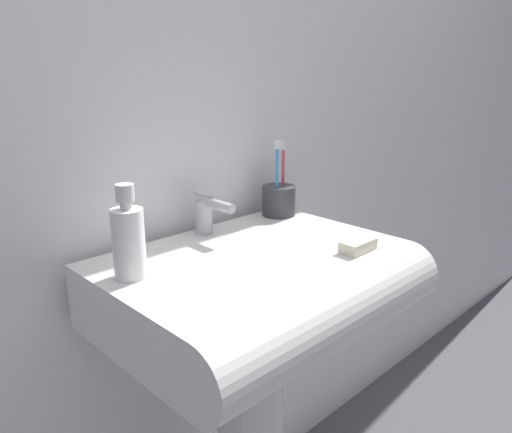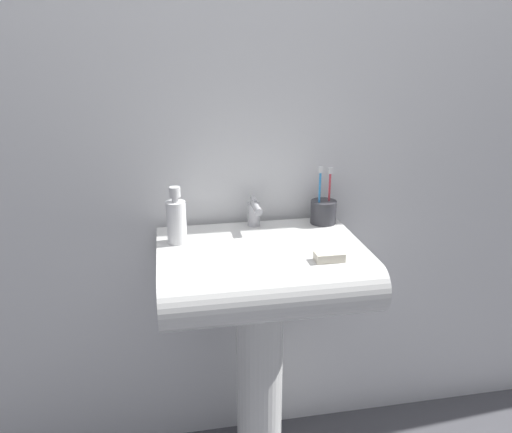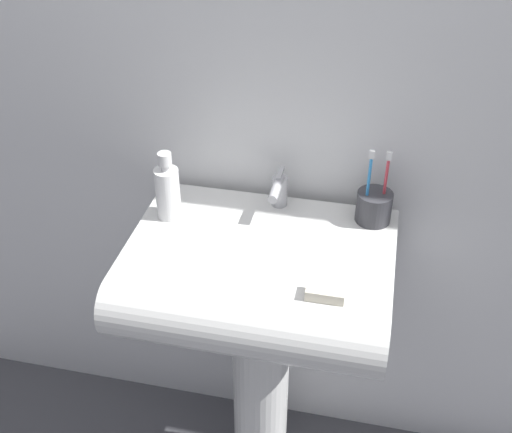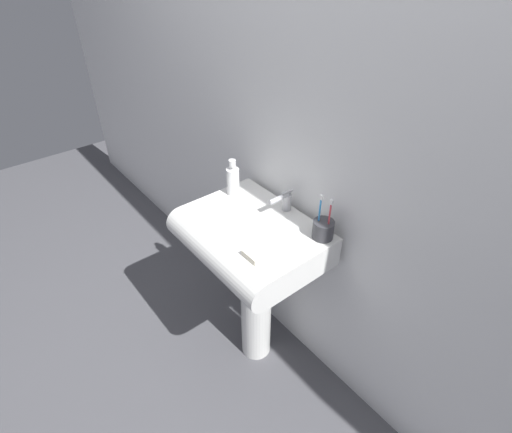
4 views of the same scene
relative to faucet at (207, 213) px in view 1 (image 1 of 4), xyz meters
name	(u,v)px [view 1 (image 1 of 4)]	position (x,y,z in m)	size (l,w,h in m)	color
wall_back	(172,73)	(-0.01, 0.09, 0.30)	(5.00, 0.05, 2.40)	white
sink_basin	(267,290)	(-0.01, -0.20, -0.12)	(0.60, 0.46, 0.13)	white
faucet	(207,213)	(0.00, 0.00, 0.00)	(0.04, 0.12, 0.09)	#B7B7BC
toothbrush_cup	(279,200)	(0.23, 0.00, -0.01)	(0.08, 0.08, 0.19)	#38383D
soap_bottle	(129,240)	(-0.25, -0.09, 0.02)	(0.06, 0.06, 0.17)	white
bar_soap	(358,246)	(0.15, -0.30, -0.04)	(0.08, 0.04, 0.02)	silver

